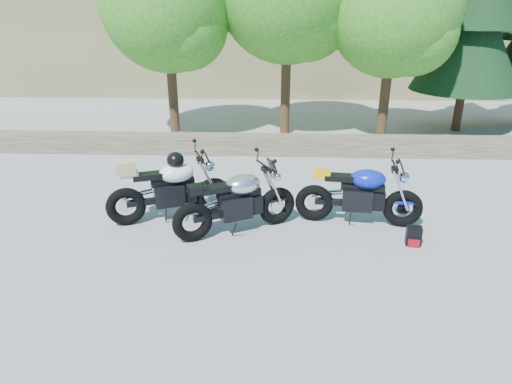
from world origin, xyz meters
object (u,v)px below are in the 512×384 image
(silver_bike, at_px, (237,202))
(blue_bike, at_px, (360,195))
(backpack, at_px, (414,236))
(white_bike, at_px, (169,187))

(silver_bike, xyz_separation_m, blue_bike, (2.15, 0.42, -0.00))
(blue_bike, relative_size, backpack, 6.98)
(silver_bike, relative_size, backpack, 6.49)
(white_bike, xyz_separation_m, blue_bike, (3.42, -0.04, -0.07))
(silver_bike, height_order, backpack, silver_bike)
(silver_bike, distance_m, blue_bike, 2.19)
(silver_bike, bearing_deg, white_bike, 132.58)
(white_bike, distance_m, blue_bike, 3.42)
(silver_bike, xyz_separation_m, white_bike, (-1.27, 0.47, 0.07))
(white_bike, relative_size, backpack, 6.86)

